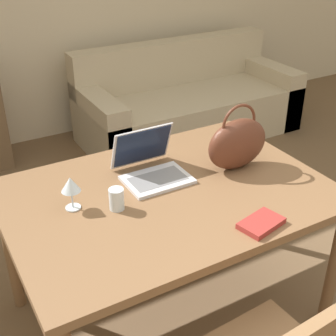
# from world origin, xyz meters

# --- Properties ---
(dining_table) EXTENTS (1.44, 1.03, 0.76)m
(dining_table) POSITION_xyz_m (-0.14, 0.64, 0.68)
(dining_table) COLOR brown
(dining_table) RESTS_ON ground_plane
(couch) EXTENTS (1.99, 0.86, 0.82)m
(couch) POSITION_xyz_m (1.14, 2.53, 0.28)
(couch) COLOR #C1B293
(couch) RESTS_ON ground_plane
(laptop) EXTENTS (0.30, 0.31, 0.22)m
(laptop) POSITION_xyz_m (-0.14, 0.82, 0.82)
(laptop) COLOR silver
(laptop) RESTS_ON dining_table
(drinking_glass) EXTENTS (0.06, 0.06, 0.10)m
(drinking_glass) POSITION_xyz_m (-0.40, 0.63, 0.81)
(drinking_glass) COLOR silver
(drinking_glass) RESTS_ON dining_table
(wine_glass) EXTENTS (0.08, 0.08, 0.15)m
(wine_glass) POSITION_xyz_m (-0.56, 0.72, 0.87)
(wine_glass) COLOR silver
(wine_glass) RESTS_ON dining_table
(handbag) EXTENTS (0.32, 0.14, 0.33)m
(handbag) POSITION_xyz_m (0.26, 0.67, 0.89)
(handbag) COLOR #592D1E
(handbag) RESTS_ON dining_table
(book) EXTENTS (0.20, 0.15, 0.02)m
(book) POSITION_xyz_m (0.05, 0.23, 0.77)
(book) COLOR maroon
(book) RESTS_ON dining_table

